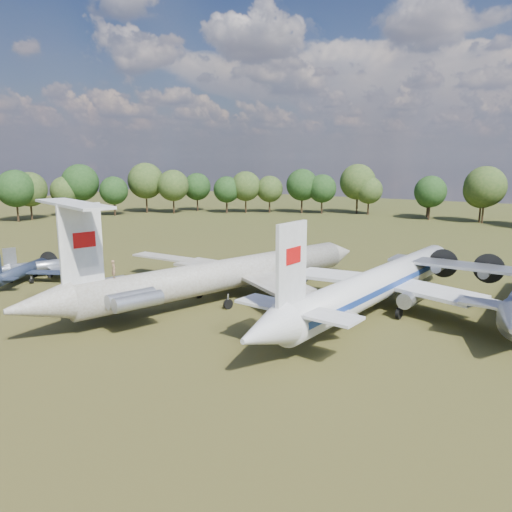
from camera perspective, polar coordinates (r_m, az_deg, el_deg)
The scene contains 6 objects.
ground at distance 63.13m, azimuth -5.46°, elevation -3.95°, with size 300.00×300.00×0.00m, color #253A13.
il62_airliner at distance 58.15m, azimuth -3.45°, elevation -2.76°, with size 38.31×49.80×4.88m, color silver, non-canonical shape.
tu104_jet at distance 55.57m, azimuth 13.82°, elevation -3.76°, with size 36.50×48.66×4.87m, color beige, non-canonical shape.
small_prop_west at distance 73.45m, azimuth -25.19°, elevation -1.88°, with size 11.67×15.91×2.33m, color black, non-canonical shape.
small_prop_northwest at distance 76.16m, azimuth -22.56°, elevation -1.26°, with size 11.27×15.37×2.25m, color #9A9CA1, non-canonical shape.
person_on_il62 at distance 50.58m, azimuth -15.95°, elevation -1.45°, with size 0.65×0.43×1.78m, color #9A704E.
Camera 1 is at (35.76, -49.32, 16.57)m, focal length 35.00 mm.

